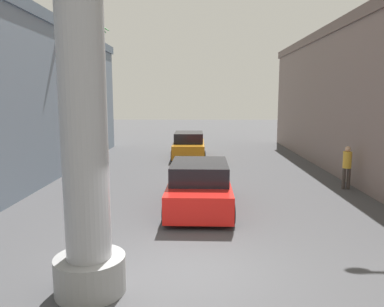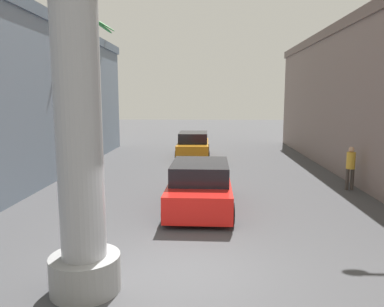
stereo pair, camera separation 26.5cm
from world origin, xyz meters
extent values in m
plane|color=#424244|center=(0.00, 10.00, 0.00)|extent=(90.84, 90.84, 0.00)
cylinder|color=#9E9EA3|center=(-1.86, -0.82, 4.63)|extent=(0.84, 0.84, 9.27)
cylinder|color=gray|center=(-1.86, -0.82, 0.35)|extent=(1.34, 1.34, 0.70)
cylinder|color=black|center=(-0.70, 6.38, 0.32)|extent=(0.23, 0.64, 0.64)
cylinder|color=black|center=(1.21, 6.35, 0.32)|extent=(0.23, 0.64, 0.64)
cylinder|color=black|center=(-0.74, 3.14, 0.32)|extent=(0.23, 0.64, 0.64)
cylinder|color=black|center=(1.16, 3.11, 0.32)|extent=(0.23, 0.64, 0.64)
cube|color=red|center=(0.23, 4.75, 0.56)|extent=(2.07, 4.66, 0.80)
cube|color=black|center=(0.23, 4.75, 1.26)|extent=(1.88, 2.57, 0.60)
cylinder|color=black|center=(-1.32, 17.17, 0.32)|extent=(0.22, 0.64, 0.64)
cylinder|color=black|center=(0.46, 17.18, 0.32)|extent=(0.22, 0.64, 0.64)
cylinder|color=black|center=(-1.30, 13.95, 0.32)|extent=(0.22, 0.64, 0.64)
cylinder|color=black|center=(0.47, 13.96, 0.32)|extent=(0.22, 0.64, 0.64)
cube|color=#BF7214|center=(-0.42, 15.57, 0.56)|extent=(1.89, 4.61, 0.80)
cube|color=black|center=(-0.42, 15.57, 1.26)|extent=(1.73, 2.54, 0.60)
cylinder|color=brown|center=(-7.40, 17.53, 4.37)|extent=(0.76, 0.50, 8.74)
ellipsoid|color=#29742D|center=(-6.42, 17.71, 8.44)|extent=(1.60, 0.42, 1.03)
ellipsoid|color=#266B2D|center=(-6.73, 18.42, 8.48)|extent=(1.36, 1.48, 0.92)
ellipsoid|color=#20672D|center=(-7.71, 18.55, 8.47)|extent=(1.03, 1.63, 0.96)
ellipsoid|color=#2F782D|center=(-8.21, 17.84, 8.48)|extent=(1.67, 0.53, 0.93)
ellipsoid|color=#28612D|center=(-7.70, 16.93, 8.58)|extent=(1.07, 1.74, 0.64)
ellipsoid|color=#2B762D|center=(-6.90, 16.95, 8.56)|extent=(1.13, 1.71, 0.67)
cylinder|color=brown|center=(-7.41, 9.49, 3.46)|extent=(0.83, 0.31, 6.92)
ellipsoid|color=#22742D|center=(-6.53, 9.93, 6.63)|extent=(1.63, 0.67, 1.02)
ellipsoid|color=#226D2D|center=(-6.99, 10.54, 6.72)|extent=(1.11, 1.68, 0.76)
ellipsoid|color=#1E662D|center=(-7.72, 10.59, 6.67)|extent=(0.92, 1.66, 0.92)
ellipsoid|color=#2E5D2D|center=(-8.20, 10.15, 6.72)|extent=(1.68, 1.07, 0.77)
ellipsoid|color=#32752D|center=(-8.12, 9.22, 6.68)|extent=(1.55, 1.28, 0.87)
ellipsoid|color=#26742D|center=(-7.54, 8.88, 6.71)|extent=(0.63, 1.73, 0.79)
ellipsoid|color=#2F6C2D|center=(-6.83, 9.07, 6.74)|extent=(1.38, 1.56, 0.70)
cylinder|color=#3F3833|center=(6.09, 7.46, 0.43)|extent=(0.14, 0.14, 0.87)
cylinder|color=#3F3833|center=(6.29, 7.47, 0.43)|extent=(0.14, 0.14, 0.87)
cylinder|color=gold|center=(6.19, 7.47, 1.20)|extent=(0.35, 0.35, 0.67)
sphere|color=tan|center=(6.19, 7.47, 1.64)|extent=(0.22, 0.22, 0.22)
camera|label=1|loc=(0.22, -7.49, 3.68)|focal=35.00mm
camera|label=2|loc=(0.48, -7.48, 3.68)|focal=35.00mm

